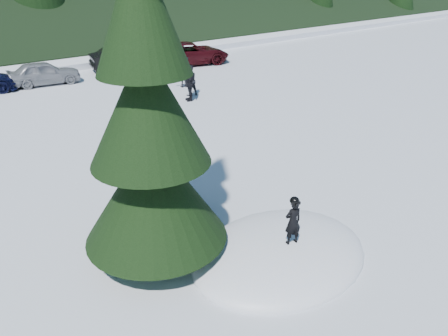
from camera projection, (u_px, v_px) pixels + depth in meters
ground at (280, 255)px, 10.26m from camera, size 200.00×200.00×0.00m
snow_mound at (280, 255)px, 10.26m from camera, size 4.48×3.52×0.96m
spruce_tall at (149, 122)px, 8.85m from camera, size 3.20×3.20×8.60m
spruce_short at (158, 145)px, 10.92m from camera, size 2.20×2.20×5.37m
child_skier at (293, 222)px, 9.68m from camera, size 0.46×0.36×1.10m
adult_0 at (190, 80)px, 22.50m from camera, size 0.84×0.69×1.58m
adult_1 at (189, 84)px, 21.61m from camera, size 0.73×1.09×1.71m
adult_2 at (183, 71)px, 24.04m from camera, size 1.30×0.94×1.81m
car_4 at (44, 73)px, 24.60m from camera, size 4.08×2.14×1.32m
car_5 at (128, 58)px, 28.03m from camera, size 4.92×2.66×1.54m
car_6 at (190, 53)px, 29.60m from camera, size 5.85×3.72×1.50m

